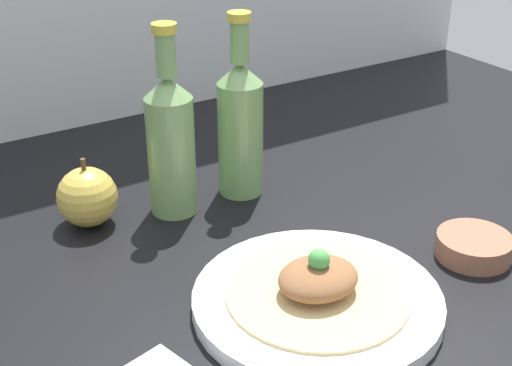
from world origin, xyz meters
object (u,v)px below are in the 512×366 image
(plate, at_px, (317,299))
(dipping_bowl, at_px, (474,246))
(apple, at_px, (87,197))
(cider_bottle_left, at_px, (171,141))
(plated_food, at_px, (318,283))
(cider_bottle_right, at_px, (240,124))

(plate, bearing_deg, dipping_bowl, -4.33)
(apple, bearing_deg, cider_bottle_left, -13.11)
(plated_food, bearing_deg, cider_bottle_right, 75.54)
(cider_bottle_left, height_order, cider_bottle_right, same)
(plated_food, height_order, cider_bottle_right, cider_bottle_right)
(plated_food, height_order, apple, apple)
(cider_bottle_right, bearing_deg, plate, -104.46)
(plated_food, height_order, cider_bottle_left, cider_bottle_left)
(apple, xyz_separation_m, dipping_bowl, (0.38, -0.34, -0.03))
(plated_food, height_order, dipping_bowl, plated_food)
(plate, height_order, plated_food, plated_food)
(plated_food, relative_size, cider_bottle_right, 0.78)
(plated_food, distance_m, cider_bottle_left, 0.31)
(plated_food, distance_m, cider_bottle_right, 0.31)
(dipping_bowl, bearing_deg, cider_bottle_right, 116.79)
(plated_food, bearing_deg, apple, 115.15)
(plate, distance_m, apple, 0.36)
(plate, height_order, cider_bottle_right, cider_bottle_right)
(plate, bearing_deg, plated_food, 0.00)
(cider_bottle_left, bearing_deg, plated_food, -83.26)
(cider_bottle_right, bearing_deg, plated_food, -104.46)
(cider_bottle_left, distance_m, apple, 0.14)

